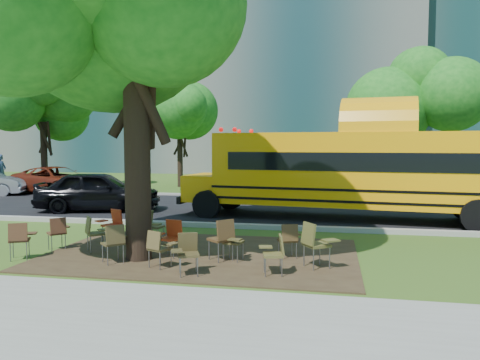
% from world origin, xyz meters
% --- Properties ---
extents(ground, '(160.00, 160.00, 0.00)m').
position_xyz_m(ground, '(0.00, 0.00, 0.00)').
color(ground, '#2E4D18').
rests_on(ground, ground).
extents(sidewalk, '(60.00, 4.00, 0.04)m').
position_xyz_m(sidewalk, '(0.00, -5.00, 0.02)').
color(sidewalk, gray).
rests_on(sidewalk, ground).
extents(dirt_patch, '(7.00, 4.50, 0.03)m').
position_xyz_m(dirt_patch, '(1.00, -0.50, 0.01)').
color(dirt_patch, '#382819').
rests_on(dirt_patch, ground).
extents(asphalt_road, '(80.00, 8.00, 0.04)m').
position_xyz_m(asphalt_road, '(0.00, 7.00, 0.02)').
color(asphalt_road, black).
rests_on(asphalt_road, ground).
extents(kerb_near, '(80.00, 0.25, 0.14)m').
position_xyz_m(kerb_near, '(0.00, 3.00, 0.07)').
color(kerb_near, gray).
rests_on(kerb_near, ground).
extents(kerb_far, '(80.00, 0.25, 0.14)m').
position_xyz_m(kerb_far, '(0.00, 11.10, 0.07)').
color(kerb_far, gray).
rests_on(kerb_far, ground).
extents(building_main, '(38.00, 16.00, 22.00)m').
position_xyz_m(building_main, '(-8.00, 36.00, 11.00)').
color(building_main, slate).
rests_on(building_main, ground).
extents(bg_tree_0, '(5.20, 5.20, 7.18)m').
position_xyz_m(bg_tree_0, '(-12.00, 13.00, 4.57)').
color(bg_tree_0, black).
rests_on(bg_tree_0, ground).
extents(bg_tree_2, '(4.80, 4.80, 6.62)m').
position_xyz_m(bg_tree_2, '(-5.00, 16.00, 4.21)').
color(bg_tree_2, black).
rests_on(bg_tree_2, ground).
extents(bg_tree_3, '(5.60, 5.60, 7.84)m').
position_xyz_m(bg_tree_3, '(8.00, 14.00, 5.03)').
color(bg_tree_3, black).
rests_on(bg_tree_3, ground).
extents(school_bus, '(12.11, 4.00, 2.91)m').
position_xyz_m(school_bus, '(5.26, 5.14, 1.68)').
color(school_bus, '#F49F07').
rests_on(school_bus, ground).
extents(chair_0, '(0.56, 0.67, 0.83)m').
position_xyz_m(chair_0, '(-2.75, -1.72, 0.51)').
color(chair_0, '#482B19').
rests_on(chair_0, ground).
extents(chair_1, '(0.72, 0.57, 0.84)m').
position_xyz_m(chair_1, '(-1.53, -0.74, 0.52)').
color(chair_1, '#4F4C22').
rests_on(chair_1, ground).
extents(chair_2, '(0.58, 0.74, 0.86)m').
position_xyz_m(chair_2, '(-0.55, -1.68, 0.53)').
color(chair_2, '#473B1E').
rests_on(chair_2, ground).
extents(chair_3, '(0.61, 0.49, 0.84)m').
position_xyz_m(chair_3, '(0.39, -0.86, 0.52)').
color(chair_3, '#B13612').
rests_on(chair_3, ground).
extents(chair_4, '(0.65, 0.51, 0.80)m').
position_xyz_m(chair_4, '(0.51, -1.88, 0.49)').
color(chair_4, '#4D4021').
rests_on(chair_4, ground).
extents(chair_5, '(0.56, 0.64, 0.82)m').
position_xyz_m(chair_5, '(1.20, -2.21, 0.51)').
color(chair_5, '#43381D').
rests_on(chair_5, ground).
extents(chair_6, '(0.56, 0.54, 0.80)m').
position_xyz_m(chair_6, '(2.87, -1.89, 0.49)').
color(chair_6, brown).
rests_on(chair_6, ground).
extents(chair_7, '(0.80, 0.63, 0.96)m').
position_xyz_m(chair_7, '(3.60, -1.28, 0.59)').
color(chair_7, brown).
rests_on(chair_7, ground).
extents(chair_8, '(0.54, 0.68, 0.80)m').
position_xyz_m(chair_8, '(-2.48, -0.71, 0.49)').
color(chair_8, '#4E2C1C').
rests_on(chair_8, ground).
extents(chair_9, '(0.69, 0.54, 0.84)m').
position_xyz_m(chair_9, '(-1.67, 0.47, 0.52)').
color(chair_9, '#A92B12').
rests_on(chair_9, ground).
extents(chair_10, '(0.49, 0.58, 0.83)m').
position_xyz_m(chair_10, '(-0.54, 0.42, 0.52)').
color(chair_10, '#47451F').
rests_on(chair_10, ground).
extents(chair_11, '(0.64, 0.80, 0.94)m').
position_xyz_m(chair_11, '(1.64, -1.03, 0.58)').
color(chair_11, '#4B341A').
rests_on(chair_11, ground).
extents(chair_12, '(0.48, 0.60, 0.81)m').
position_xyz_m(chair_12, '(1.80, -0.98, 0.50)').
color(chair_12, '#47401F').
rests_on(chair_12, ground).
extents(chair_13, '(0.54, 0.62, 0.79)m').
position_xyz_m(chair_13, '(3.01, -0.52, 0.49)').
color(chair_13, '#4A351A').
rests_on(chair_13, ground).
extents(black_car, '(4.83, 2.80, 1.55)m').
position_xyz_m(black_car, '(-4.67, 5.43, 0.77)').
color(black_car, black).
rests_on(black_car, ground).
extents(bg_car_red, '(5.53, 3.79, 1.40)m').
position_xyz_m(bg_car_red, '(-9.86, 10.80, 0.70)').
color(bg_car_red, '#581B0F').
rests_on(bg_car_red, ground).
extents(pedestrian_a, '(0.55, 0.77, 1.98)m').
position_xyz_m(pedestrian_a, '(-14.75, 12.97, 0.99)').
color(pedestrian_a, '#344976').
rests_on(pedestrian_a, ground).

